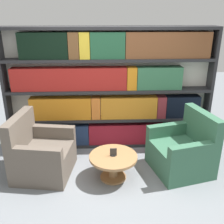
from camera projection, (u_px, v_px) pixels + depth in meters
name	position (u px, v px, depth m)	size (l,w,h in m)	color
ground_plane	(112.00, 186.00, 3.77)	(14.00, 14.00, 0.00)	slate
bookshelf	(110.00, 91.00, 4.56)	(3.57, 0.30, 2.12)	silver
armchair_left	(41.00, 155.00, 3.97)	(0.92, 0.94, 0.94)	brown
armchair_right	(183.00, 151.00, 4.06)	(0.99, 1.01, 0.94)	#336047
coffee_table	(113.00, 162.00, 3.86)	(0.71, 0.71, 0.38)	olive
table_sign	(113.00, 153.00, 3.80)	(0.10, 0.06, 0.12)	black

